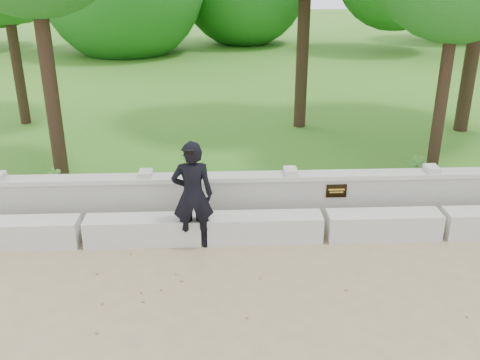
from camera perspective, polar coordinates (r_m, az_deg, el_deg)
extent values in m
plane|color=#98845D|center=(7.59, 11.66, -12.92)|extent=(80.00, 80.00, 0.00)
cube|color=#376B1B|center=(20.50, 2.40, 10.38)|extent=(40.00, 22.00, 0.25)
cube|color=beige|center=(9.45, -22.41, -5.23)|extent=(1.90, 0.45, 0.45)
cube|color=beige|center=(8.97, -10.26, -5.28)|extent=(1.90, 0.45, 0.45)
cube|color=beige|center=(8.92, 2.63, -5.09)|extent=(1.90, 0.45, 0.45)
cube|color=beige|center=(9.31, 15.03, -4.65)|extent=(1.90, 0.45, 0.45)
cube|color=beige|center=(9.60, 8.24, -2.02)|extent=(12.50, 0.25, 0.82)
cube|color=beige|center=(9.43, 8.38, 0.48)|extent=(12.50, 0.35, 0.08)
cube|color=black|center=(9.45, 10.24, -1.16)|extent=(0.36, 0.02, 0.24)
imported|color=black|center=(8.47, -5.08, -1.62)|extent=(0.67, 0.45, 1.80)
cube|color=black|center=(7.83, -5.38, 2.95)|extent=(0.14, 0.02, 0.07)
cylinder|color=#382619|center=(15.40, -22.90, 12.72)|extent=(0.27, 0.27, 3.95)
cylinder|color=#382619|center=(11.01, -19.75, 10.65)|extent=(0.28, 0.28, 4.19)
cylinder|color=#382619|center=(14.00, 6.75, 14.92)|extent=(0.31, 0.31, 4.65)
cylinder|color=#382619|center=(11.57, 20.92, 9.57)|extent=(0.25, 0.25, 3.63)
cylinder|color=#382619|center=(14.68, 23.89, 14.53)|extent=(0.35, 0.35, 5.13)
imported|color=#43822C|center=(10.46, -18.95, -0.20)|extent=(0.32, 0.37, 0.58)
imported|color=#43822C|center=(10.71, 18.41, 0.68)|extent=(0.47, 0.48, 0.68)
imported|color=#43822C|center=(10.92, -5.62, 1.81)|extent=(0.42, 0.41, 0.56)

